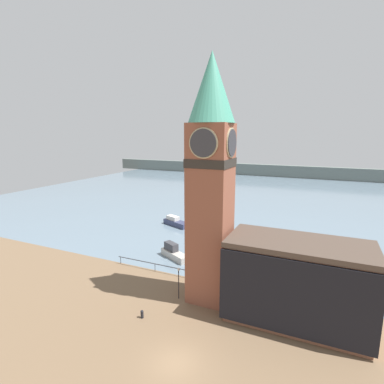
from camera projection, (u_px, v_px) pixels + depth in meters
ground_plane at (176, 362)px, 24.42m from camera, size 160.00×160.00×0.00m
water at (287, 195)px, 90.50m from camera, size 160.00×120.00×0.00m
far_shoreline at (300, 172)px, 125.83m from camera, size 180.00×3.00×5.00m
pier_railing at (155, 264)px, 40.47m from camera, size 12.04×0.08×1.09m
clock_tower at (211, 176)px, 31.41m from camera, size 4.81×4.81×26.36m
pier_building at (297, 282)px, 29.08m from camera, size 13.57×6.62×8.30m
boat_near at (174, 253)px, 44.89m from camera, size 5.44×3.82×2.16m
boat_far at (176, 222)px, 60.69m from camera, size 6.31×3.98×1.82m
mooring_bollard_near at (142, 314)px, 30.25m from camera, size 0.31×0.31×0.85m
lamp_post at (179, 277)px, 33.42m from camera, size 0.32×0.32×3.70m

